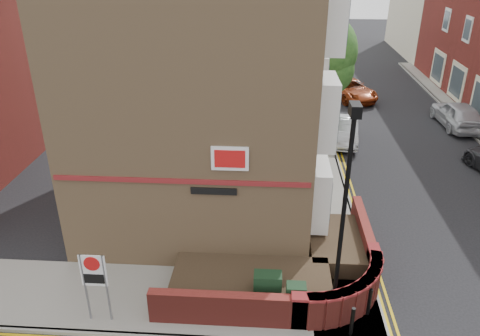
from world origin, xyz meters
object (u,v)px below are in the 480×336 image
Objects in this scene: lamppost at (343,217)px; silver_car_near at (344,130)px; utility_cabinet_large at (267,291)px; zone_sign at (94,276)px.

lamppost is 13.74m from silver_car_near.
utility_cabinet_large is 4.86m from zone_sign.
utility_cabinet_large is 0.31× the size of silver_car_near.
zone_sign is at bearing -170.31° from utility_cabinet_large.
lamppost reaches higher than utility_cabinet_large.
silver_car_near is (2.05, 13.31, -2.70)m from lamppost.
utility_cabinet_large is at bearing 9.69° from zone_sign.
silver_car_near is at bearing 58.32° from zone_sign.
silver_car_near is at bearing 73.36° from utility_cabinet_large.
zone_sign reaches higher than silver_car_near.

